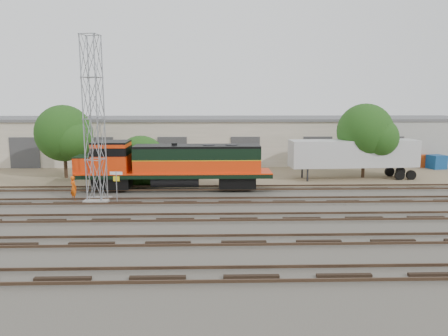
{
  "coord_description": "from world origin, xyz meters",
  "views": [
    {
      "loc": [
        -1.66,
        -29.63,
        7.65
      ],
      "look_at": [
        -0.73,
        4.0,
        2.2
      ],
      "focal_mm": 35.0,
      "sensor_mm": 36.0,
      "label": 1
    }
  ],
  "objects_px": {
    "locomotive": "(171,164)",
    "signal_tower": "(94,122)",
    "worker": "(74,188)",
    "semi_trailer": "(356,155)"
  },
  "relations": [
    {
      "from": "locomotive",
      "to": "signal_tower",
      "type": "height_order",
      "value": "signal_tower"
    },
    {
      "from": "locomotive",
      "to": "signal_tower",
      "type": "relative_size",
      "value": 1.33
    },
    {
      "from": "semi_trailer",
      "to": "signal_tower",
      "type": "bearing_deg",
      "value": -162.67
    },
    {
      "from": "semi_trailer",
      "to": "worker",
      "type": "bearing_deg",
      "value": -165.38
    },
    {
      "from": "signal_tower",
      "to": "semi_trailer",
      "type": "relative_size",
      "value": 0.99
    },
    {
      "from": "locomotive",
      "to": "worker",
      "type": "distance_m",
      "value": 7.86
    },
    {
      "from": "signal_tower",
      "to": "worker",
      "type": "height_order",
      "value": "signal_tower"
    },
    {
      "from": "locomotive",
      "to": "semi_trailer",
      "type": "height_order",
      "value": "locomotive"
    },
    {
      "from": "worker",
      "to": "semi_trailer",
      "type": "bearing_deg",
      "value": -118.14
    },
    {
      "from": "locomotive",
      "to": "semi_trailer",
      "type": "relative_size",
      "value": 1.32
    }
  ]
}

